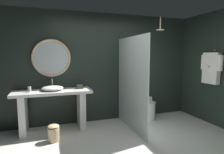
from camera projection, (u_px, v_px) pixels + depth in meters
back_wall_panel at (104, 68)px, 4.59m from camera, size 4.80×0.10×2.60m
side_wall_right at (217, 69)px, 4.26m from camera, size 0.10×2.47×2.60m
vanity_counter at (53, 105)px, 3.95m from camera, size 1.59×0.59×0.87m
vessel_sink at (53, 88)px, 3.89m from camera, size 0.44×0.36×0.23m
tumbler_cup at (30, 89)px, 3.74m from camera, size 0.06×0.06×0.11m
tissue_box at (80, 87)px, 4.13m from camera, size 0.13×0.12×0.08m
round_wall_mirror at (51, 58)px, 4.09m from camera, size 0.83×0.04×0.83m
shower_glass_panel at (131, 84)px, 4.00m from camera, size 0.02×1.48×1.99m
rain_shower_head at (160, 29)px, 4.38m from camera, size 0.19×0.19×0.32m
hanging_bathrobe at (211, 67)px, 4.23m from camera, size 0.20×0.57×0.77m
toilet at (147, 108)px, 4.74m from camera, size 0.41×0.52×0.52m
waste_bin at (54, 133)px, 3.49m from camera, size 0.21×0.21×0.32m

